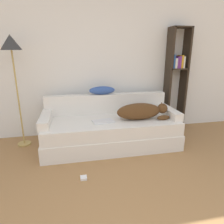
% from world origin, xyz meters
% --- Properties ---
extents(wall_back, '(7.29, 0.06, 2.70)m').
position_xyz_m(wall_back, '(0.00, 2.97, 1.35)').
color(wall_back, white).
rests_on(wall_back, ground_plane).
extents(couch, '(2.15, 0.90, 0.46)m').
position_xyz_m(couch, '(0.11, 2.27, 0.22)').
color(couch, silver).
rests_on(couch, ground_plane).
extents(couch_backrest, '(2.11, 0.15, 0.33)m').
position_xyz_m(couch_backrest, '(0.11, 2.65, 0.62)').
color(couch_backrest, silver).
rests_on(couch_backrest, couch).
extents(couch_arm_left, '(0.15, 0.71, 0.13)m').
position_xyz_m(couch_arm_left, '(-0.89, 2.27, 0.52)').
color(couch_arm_left, silver).
rests_on(couch_arm_left, couch).
extents(couch_arm_right, '(0.15, 0.71, 0.13)m').
position_xyz_m(couch_arm_right, '(1.11, 2.27, 0.52)').
color(couch_arm_right, silver).
rests_on(couch_arm_right, couch).
extents(dog, '(0.84, 0.26, 0.27)m').
position_xyz_m(dog, '(0.59, 2.17, 0.59)').
color(dog, '#513319').
rests_on(dog, couch).
extents(laptop, '(0.35, 0.24, 0.02)m').
position_xyz_m(laptop, '(-0.02, 2.17, 0.47)').
color(laptop, silver).
rests_on(laptop, couch).
extents(throw_pillow, '(0.44, 0.15, 0.14)m').
position_xyz_m(throw_pillow, '(0.04, 2.65, 0.86)').
color(throw_pillow, '#335199').
rests_on(throw_pillow, couch_backrest).
extents(bookshelf, '(0.37, 0.26, 1.92)m').
position_xyz_m(bookshelf, '(1.48, 2.79, 1.07)').
color(bookshelf, '#2D2319').
rests_on(bookshelf, ground_plane).
extents(floor_lamp, '(0.30, 0.30, 1.74)m').
position_xyz_m(floor_lamp, '(-1.31, 2.59, 1.51)').
color(floor_lamp, tan).
rests_on(floor_lamp, ground_plane).
extents(power_adapter, '(0.08, 0.08, 0.03)m').
position_xyz_m(power_adapter, '(-0.39, 1.43, 0.02)').
color(power_adapter, white).
rests_on(power_adapter, ground_plane).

